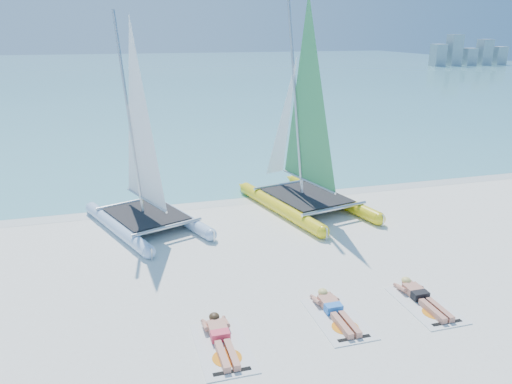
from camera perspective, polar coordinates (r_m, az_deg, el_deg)
The scene contains 12 objects.
ground at distance 13.22m, azimuth 4.64°, elevation -8.10°, with size 140.00×140.00×0.00m, color white.
sea at distance 74.41m, azimuth -13.14°, elevation 13.19°, with size 140.00×115.00×0.01m, color #7ECBD2.
wet_sand_strip at distance 18.08m, azimuth -1.49°, elevation -0.68°, with size 140.00×1.40×0.01m, color silver.
distant_skyline at distance 93.37m, azimuth 23.04°, elevation 14.37°, with size 14.00×2.00×5.00m.
catamaran_blue at distance 15.38m, azimuth -12.96°, elevation 3.13°, with size 3.89×5.35×6.61m.
catamaran_yellow at distance 16.97m, azimuth 4.95°, elevation 6.10°, with size 3.70×5.92×7.35m.
towel_a at distance 10.05m, azimuth -3.80°, elevation -17.31°, with size 1.00×1.85×0.02m, color silver.
sunbather_a at distance 10.15m, azimuth -4.06°, elevation -16.20°, with size 0.37×1.73×0.26m.
towel_b at distance 11.00m, azimuth 9.33°, elevation -14.08°, with size 1.00×1.85×0.02m, color silver.
sunbather_b at distance 11.09m, azimuth 8.93°, elevation -13.11°, with size 0.37×1.73×0.26m.
towel_c at distance 11.94m, azimuth 18.82°, elevation -12.12°, with size 1.00×1.85×0.02m, color silver.
sunbather_c at distance 12.03m, azimuth 18.35°, elevation -11.25°, with size 0.37×1.73×0.26m.
Camera 1 is at (-4.31, -11.06, 5.83)m, focal length 35.00 mm.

